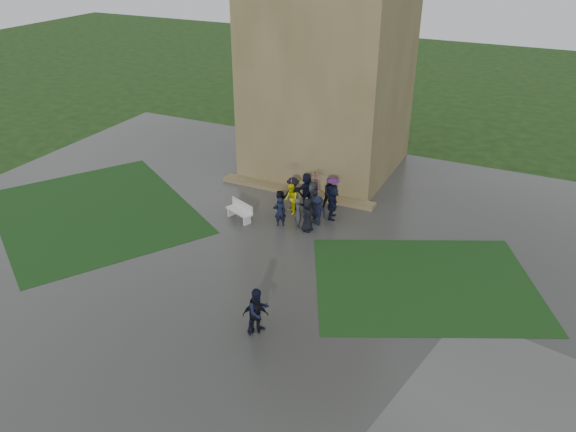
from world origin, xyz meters
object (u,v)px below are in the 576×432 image
at_px(pedestrian_mid, 258,311).
at_px(bench, 240,211).
at_px(tower, 331,12).
at_px(pedestrian_near, 255,315).

bearing_deg(pedestrian_mid, bench, 65.24).
bearing_deg(tower, pedestrian_near, -76.93).
xyz_separation_m(tower, pedestrian_mid, (3.73, -15.72, -8.07)).
xyz_separation_m(bench, pedestrian_near, (4.92, -7.39, 0.30)).
height_order(pedestrian_mid, pedestrian_near, pedestrian_mid).
height_order(tower, pedestrian_near, tower).
relative_size(tower, pedestrian_near, 11.49).
xyz_separation_m(bench, pedestrian_mid, (4.97, -7.29, 0.43)).
xyz_separation_m(tower, bench, (-1.24, -8.43, -8.50)).
bearing_deg(bench, tower, 104.13).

